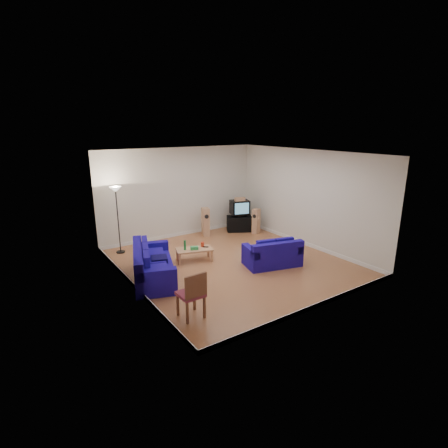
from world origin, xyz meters
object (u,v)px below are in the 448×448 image
sofa_three_seat (151,267)px  tv_stand (239,224)px  sofa_loveseat (273,256)px  coffee_table (194,250)px  television (240,207)px

sofa_three_seat → tv_stand: (4.52, 2.25, -0.04)m
sofa_loveseat → coffee_table: size_ratio=1.48×
coffee_table → tv_stand: 3.44m
sofa_three_seat → television: size_ratio=3.11×
sofa_three_seat → tv_stand: bearing=135.8°
tv_stand → television: size_ratio=1.17×
sofa_three_seat → tv_stand: size_ratio=2.65×
coffee_table → tv_stand: tv_stand is taller
television → tv_stand: bearing=-117.8°
sofa_three_seat → television: (4.56, 2.28, 0.60)m
sofa_three_seat → television: television is taller
sofa_three_seat → sofa_loveseat: sofa_three_seat is taller
sofa_three_seat → television: 5.13m
sofa_loveseat → television: 3.65m
tv_stand → television: television is taller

